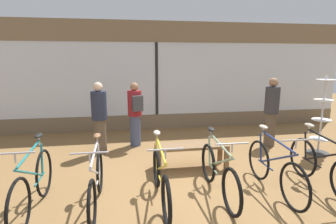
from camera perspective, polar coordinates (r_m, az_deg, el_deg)
ground_plane at (r=4.60m, az=3.55°, el=-16.00°), size 24.00×24.00×0.00m
shop_back_wall at (r=7.89m, az=-2.51°, el=7.97°), size 12.00×0.08×3.20m
bicycle_far_left at (r=4.20m, az=-27.25°, el=-13.89°), size 0.46×1.74×1.05m
bicycle_left at (r=4.01m, az=-15.34°, el=-14.68°), size 0.46×1.68×1.01m
bicycle_center_left at (r=4.02m, az=-1.62°, el=-14.34°), size 0.46×1.72×1.01m
bicycle_center_right at (r=4.27m, az=10.89°, el=-12.87°), size 0.46×1.71×1.02m
bicycle_right at (r=4.61m, az=22.08°, el=-11.37°), size 0.46×1.72×1.03m
bicycle_far_right at (r=5.06m, az=30.62°, el=-10.11°), size 0.46×1.73×1.04m
accessory_rack at (r=6.78m, az=30.36°, el=-1.98°), size 0.48×0.48×1.78m
display_bench at (r=5.18m, az=5.10°, el=-8.00°), size 1.40×0.44×0.49m
customer_near_rack at (r=6.42m, az=-7.17°, el=-0.10°), size 0.41×0.54×1.57m
customer_by_window at (r=6.83m, az=21.57°, el=0.24°), size 0.45×0.45×1.68m
customer_mid_floor at (r=6.04m, az=-14.69°, el=-1.03°), size 0.36×0.36×1.63m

